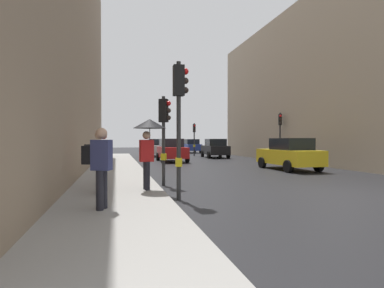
{
  "coord_description": "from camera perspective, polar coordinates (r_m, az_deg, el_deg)",
  "views": [
    {
      "loc": [
        -6.9,
        -8.04,
        1.67
      ],
      "look_at": [
        -1.9,
        11.87,
        1.39
      ],
      "focal_mm": 28.31,
      "sensor_mm": 36.0,
      "label": 1
    }
  ],
  "objects": [
    {
      "name": "ground_plane",
      "position": [
        10.73,
        26.47,
        -8.24
      ],
      "size": [
        120.0,
        120.0,
        0.0
      ],
      "primitive_type": "plane",
      "color": "black"
    },
    {
      "name": "sidewalk_kerb",
      "position": [
        14.13,
        -14.2,
        -5.69
      ],
      "size": [
        2.81,
        40.0,
        0.16
      ],
      "primitive_type": "cube",
      "color": "gray",
      "rests_on": "ground"
    },
    {
      "name": "building_facade_right",
      "position": [
        26.42,
        30.84,
        9.53
      ],
      "size": [
        12.0,
        28.35,
        11.47
      ],
      "primitive_type": "cube",
      "color": "gray",
      "rests_on": "ground"
    },
    {
      "name": "traffic_light_mid_street",
      "position": [
        23.98,
        16.27,
        2.92
      ],
      "size": [
        0.34,
        0.45,
        3.74
      ],
      "color": "#2D2D2D",
      "rests_on": "ground"
    },
    {
      "name": "traffic_light_far_median",
      "position": [
        31.4,
        0.43,
        2.02
      ],
      "size": [
        0.25,
        0.43,
        3.4
      ],
      "color": "#2D2D2D",
      "rests_on": "ground"
    },
    {
      "name": "traffic_light_near_left",
      "position": [
        8.41,
        -2.37,
        7.39
      ],
      "size": [
        0.43,
        0.25,
        3.82
      ],
      "color": "#2D2D2D",
      "rests_on": "ground"
    },
    {
      "name": "traffic_light_near_right",
      "position": [
        11.06,
        -5.26,
        3.76
      ],
      "size": [
        0.45,
        0.36,
        3.25
      ],
      "color": "#2D2D2D",
      "rests_on": "ground"
    },
    {
      "name": "car_dark_suv",
      "position": [
        28.44,
        4.35,
        -0.81
      ],
      "size": [
        2.23,
        4.31,
        1.76
      ],
      "color": "black",
      "rests_on": "ground"
    },
    {
      "name": "car_blue_van",
      "position": [
        39.14,
        -0.18,
        -0.38
      ],
      "size": [
        2.1,
        4.24,
        1.76
      ],
      "color": "navy",
      "rests_on": "ground"
    },
    {
      "name": "car_yellow_taxi",
      "position": [
        17.65,
        17.84,
        -1.82
      ],
      "size": [
        2.09,
        4.24,
        1.76
      ],
      "color": "yellow",
      "rests_on": "ground"
    },
    {
      "name": "car_red_sedan",
      "position": [
        23.38,
        -3.83,
        -1.16
      ],
      "size": [
        2.03,
        4.2,
        1.76
      ],
      "color": "red",
      "rests_on": "ground"
    },
    {
      "name": "car_white_compact",
      "position": [
        31.09,
        -6.57,
        -0.68
      ],
      "size": [
        2.04,
        4.21,
        1.76
      ],
      "color": "silver",
      "rests_on": "ground"
    },
    {
      "name": "pedestrian_with_umbrella",
      "position": [
        9.26,
        -8.15,
        1.85
      ],
      "size": [
        1.0,
        1.0,
        2.14
      ],
      "color": "black",
      "rests_on": "sidewalk_kerb"
    },
    {
      "name": "pedestrian_with_grey_backpack",
      "position": [
        6.87,
        -17.0,
        -3.47
      ],
      "size": [
        0.66,
        0.48,
        1.77
      ],
      "color": "black",
      "rests_on": "sidewalk_kerb"
    },
    {
      "name": "pedestrian_with_black_backpack",
      "position": [
        9.07,
        -17.34,
        -2.44
      ],
      "size": [
        0.64,
        0.39,
        1.77
      ],
      "color": "black",
      "rests_on": "sidewalk_kerb"
    },
    {
      "name": "pedestrian_in_red_jacket",
      "position": [
        10.88,
        -16.31,
        -2.08
      ],
      "size": [
        0.45,
        0.35,
        1.77
      ],
      "color": "black",
      "rests_on": "sidewalk_kerb"
    }
  ]
}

